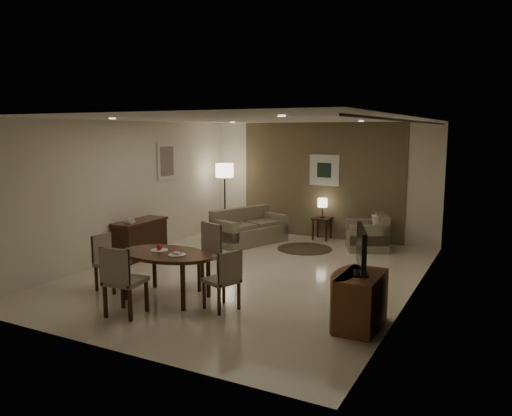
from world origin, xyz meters
The scene contains 31 objects.
room_shell centered at (0.00, 0.40, 1.35)m, with size 5.50×7.00×2.70m.
taupe_accent centered at (0.00, 3.48, 1.35)m, with size 3.96×0.03×2.70m, color brown.
curtain_wall centered at (2.68, 0.00, 1.32)m, with size 0.08×6.70×2.58m, color #BDAE93, non-canonical shape.
curtain_rod centered at (2.68, 0.00, 2.64)m, with size 0.03×0.03×6.80m, color black.
art_back_frame centered at (0.10, 3.46, 1.60)m, with size 0.72×0.03×0.72m, color silver.
art_back_canvas centered at (0.10, 3.44, 1.60)m, with size 0.34×0.01×0.34m, color #1A2E20.
art_left_frame centered at (-2.72, 1.20, 1.85)m, with size 0.03×0.60×0.80m, color silver.
art_left_canvas centered at (-2.71, 1.20, 1.85)m, with size 0.01×0.46×0.64m, color gray.
downlight_nl centered at (-1.40, -1.80, 2.69)m, with size 0.10×0.10×0.01m, color white.
downlight_nr centered at (1.40, -1.80, 2.69)m, with size 0.10×0.10×0.01m, color white.
downlight_fl centered at (-1.40, 1.80, 2.69)m, with size 0.10×0.10×0.01m, color white.
downlight_fr centered at (1.40, 1.80, 2.69)m, with size 0.10×0.10×0.01m, color white.
console_desk centered at (-2.49, 0.00, 0.38)m, with size 0.48×1.20×0.75m, color #412614, non-canonical shape.
telephone centered at (-2.49, -0.30, 0.80)m, with size 0.20×0.14×0.09m, color white, non-canonical shape.
tv_cabinet centered at (2.40, -1.50, 0.35)m, with size 0.48×0.90×0.70m, color brown, non-canonical shape.
flat_tv centered at (2.38, -1.50, 1.02)m, with size 0.06×0.88×0.60m, color black, non-canonical shape.
dining_table centered at (-0.49, -1.74, 0.35)m, with size 1.50×0.94×0.70m, color #412614, non-canonical shape.
chair_near centered at (-0.58, -2.55, 0.49)m, with size 0.48×0.48×0.98m, color gray, non-canonical shape.
chair_far centered at (-0.38, -1.01, 0.51)m, with size 0.49×0.49×1.01m, color gray, non-canonical shape.
chair_left centered at (-1.53, -1.81, 0.44)m, with size 0.43×0.43×0.88m, color gray, non-canonical shape.
chair_right centered at (0.47, -1.76, 0.43)m, with size 0.42×0.42×0.87m, color gray, non-canonical shape.
plate_a centered at (-0.67, -1.69, 0.71)m, with size 0.26×0.26×0.02m, color white.
plate_b centered at (-0.27, -1.79, 0.71)m, with size 0.26×0.26×0.02m, color white.
fruit_apple centered at (-0.67, -1.69, 0.76)m, with size 0.09×0.09×0.09m, color red.
napkin centered at (-0.27, -1.79, 0.73)m, with size 0.12×0.08×0.03m, color white.
round_rug centered at (0.15, 2.18, 0.01)m, with size 1.17×1.17×0.01m, color #463A27.
sofa centered at (-1.16, 2.12, 0.39)m, with size 0.82×1.65×0.78m, color gray, non-canonical shape.
armchair centered at (1.33, 2.75, 0.38)m, with size 0.85×0.81×0.76m, color gray, non-canonical shape.
side_table centered at (0.15, 3.25, 0.26)m, with size 0.40×0.40×0.52m, color black, non-canonical shape.
table_lamp centered at (0.15, 3.25, 0.77)m, with size 0.22×0.22×0.50m, color #FFEAC1, non-canonical shape.
floor_lamp centered at (-2.23, 2.84, 0.86)m, with size 0.44×0.44×1.72m, color #FFE5B7, non-canonical shape.
Camera 1 is at (4.03, -7.55, 2.50)m, focal length 35.00 mm.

